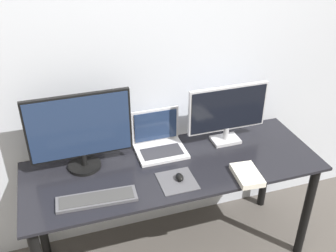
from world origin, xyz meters
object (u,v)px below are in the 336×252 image
(monitor_right, at_px, (228,112))
(laptop, at_px, (159,141))
(mouse, at_px, (180,177))
(keyboard, at_px, (97,199))
(book, at_px, (247,175))
(monitor_left, at_px, (80,131))

(monitor_right, bearing_deg, laptop, 173.95)
(mouse, bearing_deg, keyboard, -177.02)
(keyboard, xyz_separation_m, book, (0.84, -0.07, 0.01))
(keyboard, height_order, mouse, mouse)
(monitor_left, relative_size, book, 2.61)
(monitor_right, xyz_separation_m, book, (-0.04, -0.38, -0.20))
(monitor_left, relative_size, mouse, 8.82)
(mouse, bearing_deg, book, -14.02)
(laptop, distance_m, keyboard, 0.58)
(monitor_left, distance_m, monitor_right, 0.90)
(monitor_right, distance_m, keyboard, 0.96)
(mouse, xyz_separation_m, book, (0.37, -0.09, -0.00))
(mouse, bearing_deg, monitor_left, 149.23)
(laptop, distance_m, mouse, 0.34)
(laptop, bearing_deg, monitor_right, -6.05)
(monitor_right, relative_size, laptop, 1.70)
(monitor_right, bearing_deg, book, -96.62)
(laptop, height_order, keyboard, laptop)
(monitor_right, bearing_deg, monitor_left, -180.00)
(mouse, bearing_deg, laptop, 93.35)
(laptop, relative_size, keyboard, 0.71)
(keyboard, height_order, book, book)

